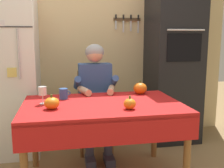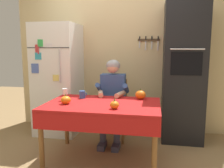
{
  "view_description": "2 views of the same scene",
  "coord_description": "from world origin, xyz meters",
  "px_view_note": "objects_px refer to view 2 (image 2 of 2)",
  "views": [
    {
      "loc": [
        -0.35,
        -2.2,
        1.32
      ],
      "look_at": [
        0.1,
        0.15,
        0.9
      ],
      "focal_mm": 43.0,
      "sensor_mm": 36.0,
      "label": 1
    },
    {
      "loc": [
        0.61,
        -2.61,
        1.41
      ],
      "look_at": [
        0.1,
        0.2,
        0.97
      ],
      "focal_mm": 36.9,
      "sensor_mm": 36.0,
      "label": 2
    }
  ],
  "objects_px": {
    "dining_table": "(102,110)",
    "wine_glass": "(65,92)",
    "coffee_mug": "(82,94)",
    "pumpkin_medium": "(141,95)",
    "pumpkin_small": "(114,105)",
    "chair_behind_person": "(115,106)",
    "pumpkin_large": "(66,100)",
    "refrigerator": "(58,79)",
    "seated_person": "(112,94)",
    "wall_oven": "(183,72)"
  },
  "relations": [
    {
      "from": "dining_table",
      "to": "wine_glass",
      "type": "xyz_separation_m",
      "value": [
        -0.52,
        0.09,
        0.19
      ]
    },
    {
      "from": "coffee_mug",
      "to": "pumpkin_medium",
      "type": "relative_size",
      "value": 0.77
    },
    {
      "from": "wine_glass",
      "to": "pumpkin_medium",
      "type": "relative_size",
      "value": 1.11
    },
    {
      "from": "dining_table",
      "to": "pumpkin_small",
      "type": "distance_m",
      "value": 0.32
    },
    {
      "from": "coffee_mug",
      "to": "chair_behind_person",
      "type": "bearing_deg",
      "value": 56.96
    },
    {
      "from": "pumpkin_large",
      "to": "refrigerator",
      "type": "bearing_deg",
      "value": 117.68
    },
    {
      "from": "dining_table",
      "to": "pumpkin_small",
      "type": "relative_size",
      "value": 12.61
    },
    {
      "from": "refrigerator",
      "to": "pumpkin_small",
      "type": "relative_size",
      "value": 16.22
    },
    {
      "from": "chair_behind_person",
      "to": "pumpkin_large",
      "type": "height_order",
      "value": "chair_behind_person"
    },
    {
      "from": "refrigerator",
      "to": "dining_table",
      "type": "height_order",
      "value": "refrigerator"
    },
    {
      "from": "pumpkin_large",
      "to": "seated_person",
      "type": "bearing_deg",
      "value": 57.18
    },
    {
      "from": "refrigerator",
      "to": "chair_behind_person",
      "type": "xyz_separation_m",
      "value": [
        0.97,
        -0.09,
        -0.39
      ]
    },
    {
      "from": "wall_oven",
      "to": "pumpkin_small",
      "type": "relative_size",
      "value": 18.92
    },
    {
      "from": "pumpkin_medium",
      "to": "coffee_mug",
      "type": "bearing_deg",
      "value": -173.46
    },
    {
      "from": "seated_person",
      "to": "pumpkin_large",
      "type": "xyz_separation_m",
      "value": [
        -0.45,
        -0.7,
        0.05
      ]
    },
    {
      "from": "refrigerator",
      "to": "wine_glass",
      "type": "relative_size",
      "value": 11.58
    },
    {
      "from": "pumpkin_large",
      "to": "wine_glass",
      "type": "bearing_deg",
      "value": 114.07
    },
    {
      "from": "coffee_mug",
      "to": "pumpkin_large",
      "type": "height_order",
      "value": "pumpkin_large"
    },
    {
      "from": "seated_person",
      "to": "wine_glass",
      "type": "bearing_deg",
      "value": -135.98
    },
    {
      "from": "refrigerator",
      "to": "pumpkin_large",
      "type": "xyz_separation_m",
      "value": [
        0.51,
        -0.98,
        -0.11
      ]
    },
    {
      "from": "coffee_mug",
      "to": "pumpkin_medium",
      "type": "distance_m",
      "value": 0.79
    },
    {
      "from": "pumpkin_large",
      "to": "pumpkin_small",
      "type": "distance_m",
      "value": 0.64
    },
    {
      "from": "dining_table",
      "to": "chair_behind_person",
      "type": "xyz_separation_m",
      "value": [
        0.02,
        0.79,
        -0.14
      ]
    },
    {
      "from": "chair_behind_person",
      "to": "seated_person",
      "type": "distance_m",
      "value": 0.29
    },
    {
      "from": "seated_person",
      "to": "pumpkin_small",
      "type": "height_order",
      "value": "seated_person"
    },
    {
      "from": "coffee_mug",
      "to": "pumpkin_large",
      "type": "xyz_separation_m",
      "value": [
        -0.1,
        -0.35,
        -0.0
      ]
    },
    {
      "from": "seated_person",
      "to": "pumpkin_small",
      "type": "distance_m",
      "value": 0.84
    },
    {
      "from": "refrigerator",
      "to": "seated_person",
      "type": "relative_size",
      "value": 1.45
    },
    {
      "from": "coffee_mug",
      "to": "pumpkin_large",
      "type": "bearing_deg",
      "value": -106.04
    },
    {
      "from": "wall_oven",
      "to": "chair_behind_person",
      "type": "height_order",
      "value": "wall_oven"
    },
    {
      "from": "refrigerator",
      "to": "wine_glass",
      "type": "bearing_deg",
      "value": -61.52
    },
    {
      "from": "chair_behind_person",
      "to": "coffee_mug",
      "type": "bearing_deg",
      "value": -123.04
    },
    {
      "from": "wall_oven",
      "to": "dining_table",
      "type": "height_order",
      "value": "wall_oven"
    },
    {
      "from": "pumpkin_medium",
      "to": "pumpkin_small",
      "type": "bearing_deg",
      "value": -114.56
    },
    {
      "from": "coffee_mug",
      "to": "pumpkin_small",
      "type": "distance_m",
      "value": 0.71
    },
    {
      "from": "pumpkin_small",
      "to": "pumpkin_medium",
      "type": "bearing_deg",
      "value": 65.44
    },
    {
      "from": "refrigerator",
      "to": "coffee_mug",
      "type": "height_order",
      "value": "refrigerator"
    },
    {
      "from": "wall_oven",
      "to": "wine_glass",
      "type": "distance_m",
      "value": 1.79
    },
    {
      "from": "pumpkin_large",
      "to": "pumpkin_medium",
      "type": "height_order",
      "value": "pumpkin_medium"
    },
    {
      "from": "refrigerator",
      "to": "seated_person",
      "type": "bearing_deg",
      "value": -16.12
    },
    {
      "from": "seated_person",
      "to": "chair_behind_person",
      "type": "bearing_deg",
      "value": 90.0
    },
    {
      "from": "pumpkin_large",
      "to": "pumpkin_small",
      "type": "xyz_separation_m",
      "value": [
        0.62,
        -0.12,
        -0.0
      ]
    },
    {
      "from": "chair_behind_person",
      "to": "wine_glass",
      "type": "xyz_separation_m",
      "value": [
        -0.53,
        -0.71,
        0.34
      ]
    },
    {
      "from": "refrigerator",
      "to": "pumpkin_medium",
      "type": "distance_m",
      "value": 1.5
    },
    {
      "from": "pumpkin_medium",
      "to": "chair_behind_person",
      "type": "bearing_deg",
      "value": 133.55
    },
    {
      "from": "wall_oven",
      "to": "pumpkin_large",
      "type": "xyz_separation_m",
      "value": [
        -1.49,
        -1.02,
        -0.26
      ]
    },
    {
      "from": "wall_oven",
      "to": "wine_glass",
      "type": "height_order",
      "value": "wall_oven"
    },
    {
      "from": "wall_oven",
      "to": "pumpkin_large",
      "type": "bearing_deg",
      "value": -145.53
    },
    {
      "from": "dining_table",
      "to": "chair_behind_person",
      "type": "bearing_deg",
      "value": 88.83
    },
    {
      "from": "refrigerator",
      "to": "seated_person",
      "type": "height_order",
      "value": "refrigerator"
    }
  ]
}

